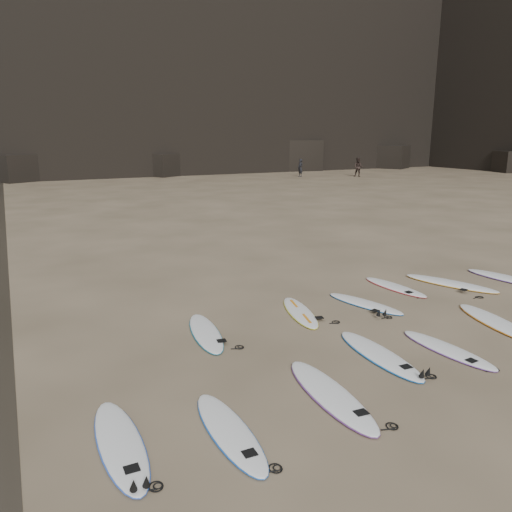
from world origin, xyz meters
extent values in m
plane|color=#897559|center=(0.00, 0.00, 0.00)|extent=(240.00, 240.00, 0.00)
cube|color=black|center=(10.00, 60.00, 20.00)|extent=(170.00, 32.00, 40.00)
cube|color=black|center=(8.00, 45.00, 1.16)|extent=(4.23, 4.46, 2.33)
cube|color=black|center=(25.00, 46.00, 1.80)|extent=(5.95, 5.19, 3.59)
cube|color=black|center=(38.00, 44.00, 1.44)|extent=(5.31, 5.56, 2.88)
cube|color=black|center=(-6.00, 45.00, 1.25)|extent=(4.49, 4.76, 2.49)
ellipsoid|color=white|center=(-4.17, -0.95, 0.04)|extent=(0.62, 2.38, 0.09)
ellipsoid|color=white|center=(-2.20, -0.74, 0.05)|extent=(0.86, 2.74, 0.10)
ellipsoid|color=white|center=(-0.42, 0.13, 0.05)|extent=(0.75, 2.59, 0.09)
ellipsoid|color=white|center=(1.01, -0.30, 0.04)|extent=(0.71, 2.32, 0.08)
ellipsoid|color=white|center=(3.21, 0.27, 0.05)|extent=(1.22, 2.73, 0.10)
ellipsoid|color=white|center=(-3.13, 2.77, 0.04)|extent=(0.96, 2.46, 0.09)
ellipsoid|color=white|center=(-0.55, 2.95, 0.04)|extent=(1.11, 2.35, 0.08)
ellipsoid|color=white|center=(1.30, 2.74, 0.04)|extent=(1.15, 2.35, 0.08)
ellipsoid|color=white|center=(3.00, 3.52, 0.04)|extent=(0.74, 2.32, 0.08)
ellipsoid|color=white|center=(4.71, 3.04, 0.05)|extent=(1.64, 2.82, 0.10)
ellipsoid|color=white|center=(6.69, 2.57, 0.05)|extent=(1.09, 2.82, 0.10)
ellipsoid|color=white|center=(-5.69, -0.53, 0.04)|extent=(0.62, 2.48, 0.09)
imported|color=black|center=(20.68, 37.67, 0.91)|extent=(0.51, 0.71, 1.81)
imported|color=black|center=(26.08, 35.04, 0.96)|extent=(1.16, 1.19, 1.93)
camera|label=1|loc=(-6.76, -7.04, 4.35)|focal=35.00mm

